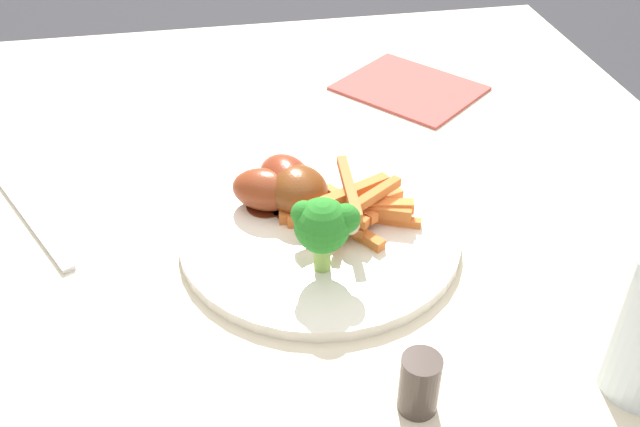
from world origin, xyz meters
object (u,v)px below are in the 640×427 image
at_px(chicken_drumstick_far, 300,192).
at_px(chicken_drumstick_extra, 272,191).
at_px(carrot_fries_pile, 353,209).
at_px(fork, 33,221).
at_px(dining_table, 336,288).
at_px(chicken_drumstick_near, 287,182).
at_px(dinner_plate, 320,235).
at_px(broccoli_floret_front, 322,225).
at_px(pepper_shaker, 419,384).

height_order(chicken_drumstick_far, chicken_drumstick_extra, chicken_drumstick_far).
distance_m(carrot_fries_pile, fork, 0.32).
bearing_deg(carrot_fries_pile, dining_table, -159.11).
bearing_deg(chicken_drumstick_extra, carrot_fries_pile, 62.36).
bearing_deg(chicken_drumstick_near, carrot_fries_pile, 49.91).
relative_size(dining_table, fork, 5.51).
xyz_separation_m(dinner_plate, fork, (-0.08, -0.28, -0.00)).
bearing_deg(chicken_drumstick_near, broccoli_floret_front, 7.97).
bearing_deg(pepper_shaker, chicken_drumstick_near, -167.51).
distance_m(dining_table, dinner_plate, 0.11).
xyz_separation_m(broccoli_floret_front, chicken_drumstick_far, (-0.09, -0.01, -0.03)).
bearing_deg(chicken_drumstick_near, fork, -95.51).
distance_m(chicken_drumstick_extra, fork, 0.24).
relative_size(chicken_drumstick_near, pepper_shaker, 2.32).
xyz_separation_m(dinner_plate, pepper_shaker, (0.21, 0.04, 0.02)).
bearing_deg(dinner_plate, carrot_fries_pile, 101.57).
xyz_separation_m(chicken_drumstick_near, chicken_drumstick_extra, (0.01, -0.02, -0.00)).
distance_m(carrot_fries_pile, chicken_drumstick_extra, 0.08).
height_order(broccoli_floret_front, chicken_drumstick_extra, broccoli_floret_front).
relative_size(dining_table, chicken_drumstick_extra, 8.74).
bearing_deg(broccoli_floret_front, dinner_plate, 171.71).
xyz_separation_m(chicken_drumstick_near, fork, (-0.02, -0.26, -0.03)).
xyz_separation_m(carrot_fries_pile, chicken_drumstick_far, (-0.03, -0.05, 0.01)).
relative_size(dining_table, dinner_plate, 3.87).
height_order(broccoli_floret_front, carrot_fries_pile, broccoli_floret_front).
xyz_separation_m(fork, pepper_shaker, (0.29, 0.31, 0.02)).
relative_size(dinner_plate, carrot_fries_pile, 1.99).
distance_m(chicken_drumstick_extra, pepper_shaker, 0.27).
bearing_deg(fork, carrot_fries_pile, 49.56).
bearing_deg(carrot_fries_pile, pepper_shaker, 0.33).
distance_m(broccoli_floret_front, fork, 0.31).
xyz_separation_m(chicken_drumstick_far, fork, (-0.04, -0.27, -0.03)).
relative_size(chicken_drumstick_far, chicken_drumstick_extra, 0.97).
bearing_deg(fork, chicken_drumstick_extra, 54.58).
bearing_deg(chicken_drumstick_far, chicken_drumstick_extra, -107.86).
bearing_deg(chicken_drumstick_near, pepper_shaker, 12.49).
xyz_separation_m(carrot_fries_pile, fork, (-0.07, -0.31, -0.03)).
bearing_deg(chicken_drumstick_far, carrot_fries_pile, 57.41).
relative_size(dining_table, broccoli_floret_front, 14.35).
height_order(dinner_plate, carrot_fries_pile, carrot_fries_pile).
xyz_separation_m(carrot_fries_pile, chicken_drumstick_extra, (-0.04, -0.07, 0.00)).
distance_m(broccoli_floret_front, carrot_fries_pile, 0.08).
bearing_deg(chicken_drumstick_far, pepper_shaker, 11.18).
xyz_separation_m(chicken_drumstick_extra, pepper_shaker, (0.25, 0.08, -0.01)).
bearing_deg(chicken_drumstick_extra, broccoli_floret_front, 18.00).
xyz_separation_m(dining_table, broccoli_floret_front, (0.09, -0.03, 0.16)).
height_order(dining_table, chicken_drumstick_extra, chicken_drumstick_extra).
height_order(carrot_fries_pile, chicken_drumstick_extra, same).
xyz_separation_m(dinner_plate, chicken_drumstick_extra, (-0.05, -0.04, 0.03)).
height_order(fork, pepper_shaker, pepper_shaker).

